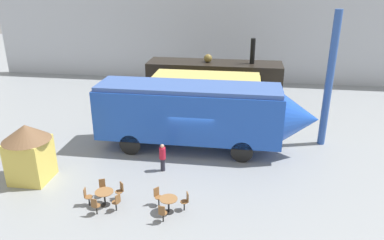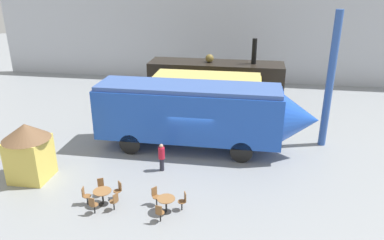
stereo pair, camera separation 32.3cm
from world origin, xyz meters
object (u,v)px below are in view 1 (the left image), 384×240
object	(u,v)px
steam_locomotive	(214,78)
ticket_kiosk	(29,150)
visitor_person	(163,157)
passenger_coach_vintage	(206,96)
cafe_table_near	(169,202)
streamlined_locomotive	(203,112)
cafe_chair_0	(186,200)
cafe_table_mid	(104,195)

from	to	relation	value
steam_locomotive	ticket_kiosk	distance (m)	15.37
visitor_person	ticket_kiosk	world-z (taller)	ticket_kiosk
passenger_coach_vintage	cafe_table_near	world-z (taller)	passenger_coach_vintage
streamlined_locomotive	cafe_chair_0	size ratio (longest dim) A/B	14.49
cafe_table_mid	visitor_person	bearing A→B (deg)	61.59
visitor_person	steam_locomotive	bearing A→B (deg)	81.55
steam_locomotive	cafe_chair_0	world-z (taller)	steam_locomotive
cafe_chair_0	streamlined_locomotive	bearing A→B (deg)	-111.89
steam_locomotive	streamlined_locomotive	bearing A→B (deg)	-89.27
passenger_coach_vintage	visitor_person	distance (m)	7.00
passenger_coach_vintage	visitor_person	xyz separation A→B (m)	(-1.52, -6.71, -1.29)
cafe_table_near	cafe_table_mid	size ratio (longest dim) A/B	0.96
cafe_table_mid	ticket_kiosk	xyz separation A→B (m)	(-4.45, 1.65, 1.12)
streamlined_locomotive	visitor_person	bearing A→B (deg)	-121.29
cafe_table_mid	ticket_kiosk	world-z (taller)	ticket_kiosk
passenger_coach_vintage	cafe_table_near	distance (m)	10.46
cafe_chair_0	visitor_person	world-z (taller)	visitor_person
steam_locomotive	streamlined_locomotive	xyz separation A→B (m)	(0.11, -8.33, 0.21)
steam_locomotive	cafe_table_near	xyz separation A→B (m)	(-0.60, -14.87, -1.58)
steam_locomotive	cafe_chair_0	xyz separation A→B (m)	(0.11, -14.59, -1.61)
cafe_table_near	visitor_person	bearing A→B (deg)	106.50
passenger_coach_vintage	streamlined_locomotive	xyz separation A→B (m)	(0.25, -3.79, 0.21)
visitor_person	ticket_kiosk	distance (m)	6.66
passenger_coach_vintage	steam_locomotive	bearing A→B (deg)	88.13
cafe_table_near	ticket_kiosk	distance (m)	7.70
steam_locomotive	streamlined_locomotive	size ratio (longest dim) A/B	0.82
visitor_person	cafe_table_mid	bearing A→B (deg)	-118.41
cafe_table_mid	cafe_chair_0	distance (m)	3.68
steam_locomotive	passenger_coach_vintage	bearing A→B (deg)	-91.87
passenger_coach_vintage	cafe_chair_0	distance (m)	10.17
steam_locomotive	passenger_coach_vintage	world-z (taller)	steam_locomotive
steam_locomotive	cafe_chair_0	distance (m)	14.68
cafe_table_near	cafe_chair_0	bearing A→B (deg)	21.94
streamlined_locomotive	cafe_table_mid	world-z (taller)	streamlined_locomotive
cafe_table_mid	passenger_coach_vintage	bearing A→B (deg)	71.50
cafe_chair_0	visitor_person	distance (m)	3.79
cafe_chair_0	ticket_kiosk	world-z (taller)	ticket_kiosk
cafe_table_near	visitor_person	size ratio (longest dim) A/B	0.51
passenger_coach_vintage	cafe_table_mid	size ratio (longest dim) A/B	8.61
streamlined_locomotive	cafe_chair_0	bearing A→B (deg)	-89.96
cafe_chair_0	visitor_person	size ratio (longest dim) A/B	0.57
cafe_chair_0	cafe_table_near	bearing A→B (deg)	-0.00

